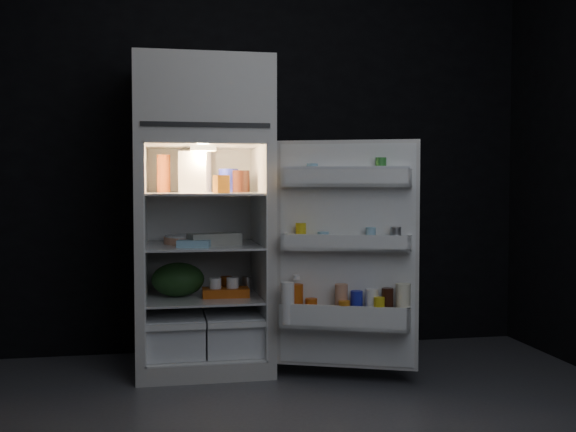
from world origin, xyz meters
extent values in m
cube|color=black|center=(0.00, 1.70, 1.35)|extent=(4.00, 0.00, 2.70)
cube|color=black|center=(0.00, -1.70, 1.35)|extent=(4.00, 0.00, 2.70)
cube|color=silver|center=(-0.16, 1.30, 0.05)|extent=(0.76, 0.70, 0.10)
cube|color=silver|center=(-0.52, 1.30, 0.70)|extent=(0.05, 0.70, 1.20)
cube|color=silver|center=(0.19, 1.30, 0.70)|extent=(0.05, 0.70, 1.20)
cube|color=white|center=(-0.16, 1.62, 0.70)|extent=(0.66, 0.05, 1.20)
cube|color=silver|center=(-0.16, 1.30, 1.33)|extent=(0.76, 0.70, 0.06)
cube|color=silver|center=(-0.16, 1.30, 1.57)|extent=(0.76, 0.70, 0.42)
cube|color=black|center=(-0.16, 0.95, 1.39)|extent=(0.68, 0.01, 0.02)
cube|color=white|center=(-0.49, 1.28, 0.70)|extent=(0.01, 0.65, 1.20)
cube|color=white|center=(0.17, 1.28, 0.70)|extent=(0.01, 0.65, 1.20)
cube|color=white|center=(-0.16, 1.28, 1.30)|extent=(0.66, 0.65, 0.01)
cube|color=white|center=(-0.16, 1.28, 0.10)|extent=(0.66, 0.65, 0.01)
cube|color=white|center=(-0.16, 1.28, 1.02)|extent=(0.65, 0.63, 0.01)
cube|color=white|center=(-0.16, 1.28, 0.72)|extent=(0.65, 0.63, 0.01)
cube|color=white|center=(-0.16, 1.28, 0.42)|extent=(0.65, 0.63, 0.01)
cube|color=white|center=(-0.33, 1.30, 0.22)|extent=(0.32, 0.59, 0.22)
cube|color=white|center=(0.00, 1.30, 0.22)|extent=(0.32, 0.59, 0.22)
cube|color=white|center=(-0.33, 0.97, 0.31)|extent=(0.32, 0.02, 0.03)
cube|color=white|center=(0.00, 0.97, 0.31)|extent=(0.32, 0.02, 0.03)
cube|color=#FFE5B2|center=(-0.16, 1.23, 1.28)|extent=(0.14, 0.14, 0.02)
cube|color=silver|center=(0.58, 0.83, 0.70)|extent=(0.72, 0.33, 1.22)
cube|color=white|center=(0.57, 0.81, 0.70)|extent=(0.67, 0.27, 1.18)
cube|color=white|center=(0.56, 0.77, 1.07)|extent=(0.66, 0.34, 0.02)
cube|color=white|center=(0.54, 0.73, 1.11)|extent=(0.64, 0.27, 0.10)
cube|color=white|center=(0.86, 0.64, 1.11)|extent=(0.05, 0.09, 0.10)
cube|color=white|center=(0.25, 0.89, 1.11)|extent=(0.05, 0.09, 0.10)
cube|color=white|center=(0.55, 0.76, 0.73)|extent=(0.67, 0.35, 0.02)
cube|color=white|center=(0.54, 0.73, 0.77)|extent=(0.64, 0.27, 0.09)
cube|color=white|center=(0.86, 0.64, 0.77)|extent=(0.06, 0.10, 0.09)
cube|color=white|center=(0.25, 0.89, 0.77)|extent=(0.06, 0.10, 0.09)
cube|color=white|center=(0.55, 0.74, 0.33)|extent=(0.68, 0.38, 0.02)
cube|color=white|center=(0.52, 0.69, 0.38)|extent=(0.64, 0.27, 0.13)
cube|color=white|center=(0.85, 0.62, 0.38)|extent=(0.07, 0.14, 0.13)
cube|color=white|center=(0.24, 0.87, 0.38)|extent=(0.07, 0.14, 0.13)
cube|color=white|center=(0.56, 0.77, 1.16)|extent=(0.65, 0.33, 0.02)
cylinder|color=#338C33|center=(0.72, 0.70, 1.15)|extent=(0.07, 0.07, 0.13)
cylinder|color=silver|center=(0.59, 0.75, 1.13)|extent=(0.08, 0.08, 0.09)
cylinder|color=#89BAD4|center=(0.39, 0.83, 1.13)|extent=(0.08, 0.08, 0.10)
cylinder|color=#B4B4B8|center=(0.79, 0.67, 0.80)|extent=(0.07, 0.07, 0.11)
cylinder|color=#89BAD4|center=(0.67, 0.71, 0.80)|extent=(0.07, 0.07, 0.11)
cylinder|color=#89BAD4|center=(0.44, 0.81, 0.78)|extent=(0.08, 0.08, 0.08)
cylinder|color=yellow|center=(0.33, 0.85, 0.81)|extent=(0.07, 0.07, 0.12)
cylinder|color=#F7EFCA|center=(0.82, 0.63, 0.45)|extent=(0.10, 0.10, 0.22)
cylinder|color=black|center=(0.75, 0.66, 0.44)|extent=(0.08, 0.08, 0.20)
cylinder|color=white|center=(0.68, 0.69, 0.44)|extent=(0.09, 0.09, 0.19)
cylinder|color=#1D24A1|center=(0.60, 0.72, 0.43)|extent=(0.08, 0.08, 0.18)
cylinder|color=tan|center=(0.53, 0.75, 0.45)|extent=(0.09, 0.09, 0.21)
cylinder|color=#BD4D10|center=(0.38, 0.81, 0.41)|extent=(0.08, 0.08, 0.13)
cylinder|color=#BD4D10|center=(0.30, 0.84, 0.44)|extent=(0.09, 0.09, 0.20)
cylinder|color=yellow|center=(0.70, 0.64, 0.42)|extent=(0.07, 0.07, 0.16)
cylinder|color=#C26D16|center=(0.53, 0.71, 0.41)|extent=(0.08, 0.08, 0.13)
cylinder|color=#B4B4B8|center=(0.40, 0.76, 0.39)|extent=(0.08, 0.08, 0.10)
cylinder|color=white|center=(0.25, 0.82, 0.45)|extent=(0.09, 0.09, 0.22)
cylinder|color=white|center=(0.30, 0.84, 0.58)|extent=(0.05, 0.05, 0.02)
cube|color=white|center=(-0.20, 1.34, 1.15)|extent=(0.20, 0.20, 0.24)
cylinder|color=#1D24A1|center=(0.00, 1.36, 1.10)|extent=(0.15, 0.15, 0.14)
cylinder|color=black|center=(0.07, 1.32, 1.09)|extent=(0.12, 0.12, 0.13)
cylinder|color=#CE5720|center=(-0.38, 1.36, 1.14)|extent=(0.10, 0.10, 0.22)
cube|color=#C26D16|center=(-0.07, 1.12, 1.08)|extent=(0.09, 0.08, 0.10)
cube|color=gray|center=(-0.10, 1.19, 0.76)|extent=(0.32, 0.20, 0.07)
cylinder|color=tan|center=(-0.22, 1.35, 0.75)|extent=(0.42, 0.42, 0.04)
cube|color=#89BAD4|center=(-0.22, 1.10, 0.75)|extent=(0.19, 0.13, 0.04)
cube|color=#F7EFCA|center=(0.00, 1.44, 0.75)|extent=(0.15, 0.14, 0.05)
ellipsoid|color=#193815|center=(-0.31, 1.28, 0.52)|extent=(0.32, 0.28, 0.20)
cube|color=#BD4D10|center=(-0.04, 1.21, 0.45)|extent=(0.27, 0.15, 0.05)
cylinder|color=#BD4D10|center=(-0.01, 1.40, 0.47)|extent=(0.10, 0.10, 0.09)
cylinder|color=#B4B4B8|center=(0.11, 1.38, 0.47)|extent=(0.07, 0.07, 0.09)
camera|label=1|loc=(-0.40, -2.64, 1.08)|focal=42.00mm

